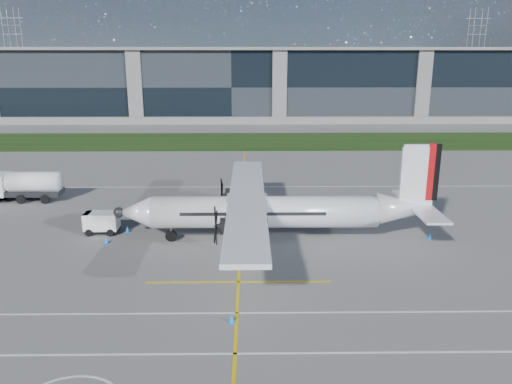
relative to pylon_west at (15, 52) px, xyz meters
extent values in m
plane|color=slate|center=(80.00, -110.00, -15.00)|extent=(400.00, 400.00, 0.00)
cube|color=#17340E|center=(80.00, -102.00, -14.98)|extent=(400.00, 18.00, 0.04)
cube|color=black|center=(80.00, -70.00, -7.50)|extent=(120.00, 20.00, 15.00)
cube|color=black|center=(80.00, -10.00, -12.00)|extent=(400.00, 6.00, 6.00)
cube|color=yellow|center=(83.00, -140.00, -14.99)|extent=(0.20, 70.00, 0.01)
cube|color=white|center=(80.00, -164.00, -14.99)|extent=(90.00, 0.15, 0.01)
imported|color=#F25907|center=(72.52, -145.58, -14.00)|extent=(0.77, 0.93, 2.00)
cone|color=#0D79EB|center=(82.73, -161.01, -14.75)|extent=(0.36, 0.36, 0.50)
cone|color=#0D79EB|center=(72.53, -148.95, -14.75)|extent=(0.36, 0.36, 0.50)
cone|color=#0D79EB|center=(82.88, -135.87, -14.75)|extent=(0.36, 0.36, 0.50)
cone|color=#0D79EB|center=(98.12, -148.32, -14.75)|extent=(0.36, 0.36, 0.50)
cone|color=#0D79EB|center=(73.58, -146.40, -14.75)|extent=(0.36, 0.36, 0.50)
camera|label=1|loc=(83.76, -185.56, -0.72)|focal=35.00mm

